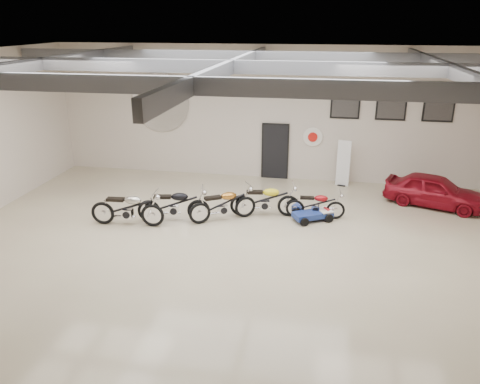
% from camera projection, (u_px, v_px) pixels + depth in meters
% --- Properties ---
extents(floor, '(16.00, 12.00, 0.01)m').
position_uv_depth(floor, '(232.00, 244.00, 12.89)').
color(floor, '#BDB190').
rests_on(floor, ground).
extents(ceiling, '(16.00, 12.00, 0.01)m').
position_uv_depth(ceiling, '(231.00, 56.00, 11.15)').
color(ceiling, gray).
rests_on(ceiling, back_wall).
extents(back_wall, '(16.00, 0.02, 5.00)m').
position_uv_depth(back_wall, '(263.00, 114.00, 17.56)').
color(back_wall, beige).
rests_on(back_wall, floor).
extents(ceiling_beams, '(15.80, 11.80, 0.32)m').
position_uv_depth(ceiling_beams, '(231.00, 67.00, 11.24)').
color(ceiling_beams, '#5C5E64').
rests_on(ceiling_beams, ceiling).
extents(door, '(0.92, 0.08, 2.10)m').
position_uv_depth(door, '(275.00, 152.00, 17.93)').
color(door, black).
rests_on(door, back_wall).
extents(logo_plaque, '(2.30, 0.06, 1.16)m').
position_uv_depth(logo_plaque, '(160.00, 103.00, 18.08)').
color(logo_plaque, silver).
rests_on(logo_plaque, back_wall).
extents(poster_left, '(1.05, 0.08, 1.35)m').
position_uv_depth(poster_left, '(346.00, 100.00, 16.81)').
color(poster_left, black).
rests_on(poster_left, back_wall).
extents(poster_mid, '(1.05, 0.08, 1.35)m').
position_uv_depth(poster_mid, '(392.00, 101.00, 16.54)').
color(poster_mid, black).
rests_on(poster_mid, back_wall).
extents(poster_right, '(1.05, 0.08, 1.35)m').
position_uv_depth(poster_right, '(440.00, 103.00, 16.27)').
color(poster_right, black).
rests_on(poster_right, back_wall).
extents(oil_sign, '(0.72, 0.10, 0.72)m').
position_uv_depth(oil_sign, '(313.00, 137.00, 17.47)').
color(oil_sign, white).
rests_on(oil_sign, back_wall).
extents(banner_stand, '(0.51, 0.29, 1.78)m').
position_uv_depth(banner_stand, '(343.00, 163.00, 17.13)').
color(banner_stand, white).
rests_on(banner_stand, floor).
extents(motorcycle_silver, '(2.24, 0.83, 1.14)m').
position_uv_depth(motorcycle_silver, '(127.00, 208.00, 13.88)').
color(motorcycle_silver, silver).
rests_on(motorcycle_silver, floor).
extents(motorcycle_black, '(2.24, 1.09, 1.12)m').
position_uv_depth(motorcycle_black, '(174.00, 204.00, 14.17)').
color(motorcycle_black, silver).
rests_on(motorcycle_black, floor).
extents(motorcycle_gold, '(2.13, 1.62, 1.09)m').
position_uv_depth(motorcycle_gold, '(223.00, 204.00, 14.24)').
color(motorcycle_gold, silver).
rests_on(motorcycle_gold, floor).
extents(motorcycle_yellow, '(2.20, 0.99, 1.10)m').
position_uv_depth(motorcycle_yellow, '(265.00, 199.00, 14.57)').
color(motorcycle_yellow, silver).
rests_on(motorcycle_yellow, floor).
extents(motorcycle_red, '(1.81, 0.67, 0.92)m').
position_uv_depth(motorcycle_red, '(315.00, 204.00, 14.43)').
color(motorcycle_red, silver).
rests_on(motorcycle_red, floor).
extents(go_kart, '(1.61, 1.31, 0.54)m').
position_uv_depth(go_kart, '(316.00, 212.00, 14.35)').
color(go_kart, navy).
rests_on(go_kart, floor).
extents(vintage_car, '(2.27, 3.38, 1.07)m').
position_uv_depth(vintage_car, '(434.00, 190.00, 15.38)').
color(vintage_car, maroon).
rests_on(vintage_car, floor).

